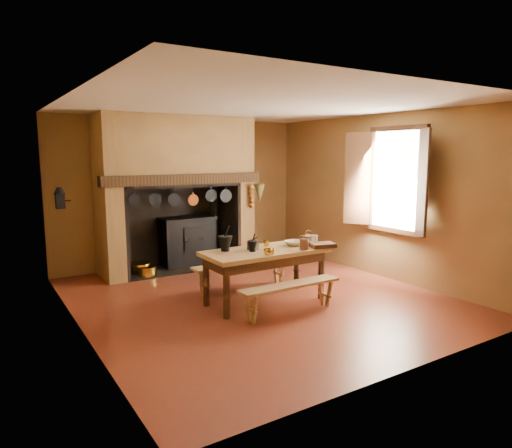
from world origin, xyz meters
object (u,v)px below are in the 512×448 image
Objects in this scene: work_table at (265,258)px; wicker_basket at (308,239)px; iron_range at (188,240)px; mixing_bowl at (294,243)px; bench_front at (290,291)px; coffee_grinder at (253,245)px.

wicker_basket is (0.80, 0.03, 0.19)m from work_table.
iron_range reaches higher than mixing_bowl.
bench_front is 8.20× the size of coffee_grinder.
iron_range reaches higher than work_table.
coffee_grinder reaches higher than work_table.
work_table is 9.83× the size of coffee_grinder.
iron_range is 0.89× the size of work_table.
wicker_basket is at bearing -72.63° from iron_range.
mixing_bowl is at bearing 1.33° from work_table.
wicker_basket is at bearing -18.48° from coffee_grinder.
work_table is 1.20× the size of bench_front.
wicker_basket reaches higher than bench_front.
work_table is 7.55× the size of wicker_basket.
mixing_bowl is at bearing 49.42° from bench_front.
bench_front is at bearing -92.43° from coffee_grinder.
iron_range is at bearing 71.94° from coffee_grinder.
mixing_bowl is (0.69, -0.07, -0.03)m from coffee_grinder.
bench_front is 1.15m from wicker_basket.
iron_range reaches higher than coffee_grinder.
bench_front is at bearing -89.49° from iron_range.
wicker_basket is at bearing 2.16° from work_table.
work_table is 0.82m from wicker_basket.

